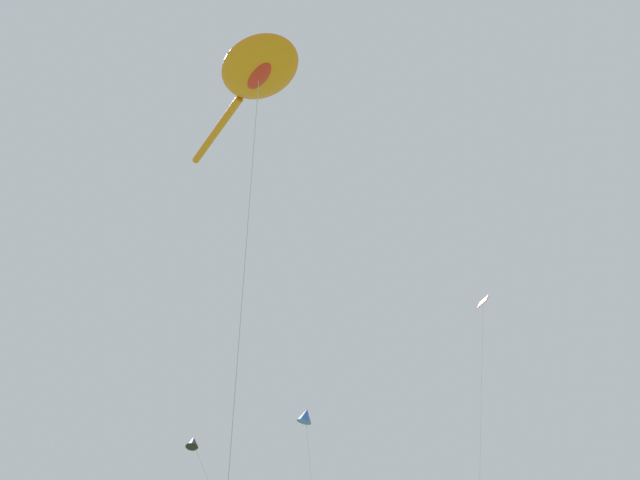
# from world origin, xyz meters

# --- Properties ---
(big_show_kite) EXTENTS (3.41, 10.10, 20.19)m
(big_show_kite) POSITION_xyz_m (0.12, 14.70, 19.69)
(big_show_kite) COLOR orange
(big_show_kite) RESTS_ON ground
(small_kite_diamond_red) EXTENTS (3.39, 2.92, 7.67)m
(small_kite_diamond_red) POSITION_xyz_m (4.71, 27.70, 7.23)
(small_kite_diamond_red) COLOR black
(small_kite_diamond_red) RESTS_ON ground
(small_kite_streamer_purple) EXTENTS (2.14, 4.23, 9.44)m
(small_kite_streamer_purple) POSITION_xyz_m (10.38, 25.92, 8.95)
(small_kite_streamer_purple) COLOR blue
(small_kite_streamer_purple) RESTS_ON ground
(small_kite_bird_shape) EXTENTS (3.24, 0.85, 14.91)m
(small_kite_bird_shape) POSITION_xyz_m (16.40, 18.02, 13.41)
(small_kite_bird_shape) COLOR red
(small_kite_bird_shape) RESTS_ON ground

